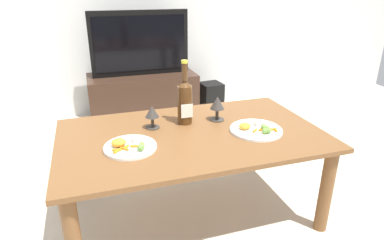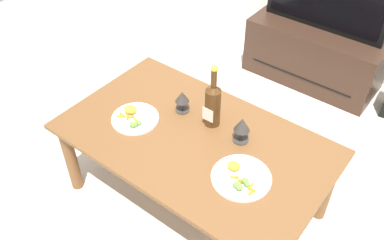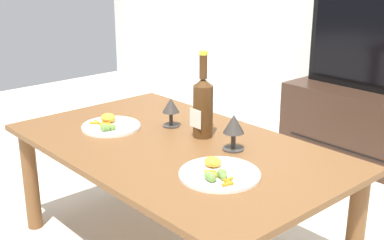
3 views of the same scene
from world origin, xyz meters
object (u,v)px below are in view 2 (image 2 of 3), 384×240
Objects in this scene: goblet_right at (242,126)px; dinner_plate_right at (241,177)px; wine_bottle at (213,103)px; dinner_plate_left at (135,117)px; tv_stand at (315,54)px; goblet_left at (182,98)px; dining_table at (194,148)px.

dinner_plate_right is (0.14, -0.22, -0.09)m from goblet_right.
wine_bottle is 0.44m from dinner_plate_left.
dinner_plate_right reaches higher than tv_stand.
wine_bottle reaches higher than goblet_right.
tv_stand is 3.95× the size of dinner_plate_left.
goblet_left is at bearing 157.62° from dinner_plate_right.
dining_table is 0.36m from dinner_plate_left.
goblet_left is at bearing -97.17° from tv_stand.
dining_table is 0.36m from dinner_plate_right.
goblet_right is 0.51× the size of dinner_plate_right.
wine_bottle is at bearing 4.48° from goblet_left.
dinner_plate_right is at bearing -22.38° from goblet_left.
dinner_plate_right reaches higher than dining_table.
dining_table is 3.84× the size of wine_bottle.
dinner_plate_left is at bearing -166.22° from dining_table.
goblet_left is 0.89× the size of goblet_right.
dining_table is 1.37× the size of tv_stand.
dinner_plate_left is (-0.16, -0.22, -0.07)m from goblet_left.
dining_table is at bearing 165.96° from dinner_plate_right.
wine_bottle is 2.50× the size of goblet_right.
dining_table is 9.60× the size of goblet_right.
wine_bottle reaches higher than dinner_plate_right.
dining_table is 10.79× the size of goblet_left.
tv_stand is 1.48m from wine_bottle.
dinner_plate_left is at bearing -126.10° from goblet_left.
dinner_plate_right is (0.34, -0.09, 0.09)m from dining_table.
goblet_right reaches higher than goblet_left.
wine_bottle is at bearing 145.29° from dinner_plate_right.
tv_stand is at bearing 90.48° from wine_bottle.
wine_bottle is (0.01, -1.41, 0.43)m from tv_stand.
dinner_plate_left reaches higher than dinner_plate_right.
goblet_left reaches higher than tv_stand.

